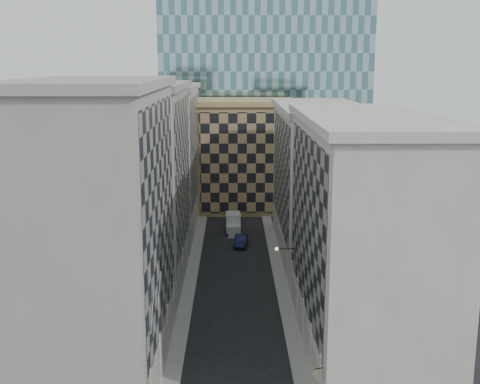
{
  "coord_description": "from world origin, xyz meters",
  "views": [
    {
      "loc": [
        -0.32,
        -34.95,
        24.84
      ],
      "look_at": [
        0.31,
        13.82,
        14.36
      ],
      "focal_mm": 45.0,
      "sensor_mm": 36.0,
      "label": 1
    }
  ],
  "objects": [
    {
      "name": "sidewalk_east",
      "position": [
        5.25,
        30.0,
        0.07
      ],
      "size": [
        1.5,
        100.0,
        0.15
      ],
      "primitive_type": "cube",
      "color": "gray",
      "rests_on": "ground"
    },
    {
      "name": "dark_car",
      "position": [
        0.81,
        45.06,
        0.77
      ],
      "size": [
        2.07,
        4.81,
        1.54
      ],
      "primitive_type": "imported",
      "rotation": [
        0.0,
        0.0,
        -0.1
      ],
      "color": "#10153B",
      "rests_on": "ground"
    },
    {
      "name": "bldg_right_b",
      "position": [
        10.89,
        42.0,
        9.85
      ],
      "size": [
        10.8,
        28.8,
        19.7
      ],
      "color": "#B2ABA3",
      "rests_on": "ground"
    },
    {
      "name": "bldg_right_a",
      "position": [
        10.88,
        15.0,
        10.32
      ],
      "size": [
        10.8,
        26.8,
        20.7
      ],
      "color": "#B2ABA3",
      "rests_on": "ground"
    },
    {
      "name": "box_truck",
      "position": [
        -0.21,
        51.58,
        1.24
      ],
      "size": [
        2.23,
        5.25,
        2.85
      ],
      "rotation": [
        0.0,
        0.0,
        0.02
      ],
      "color": "#BEBEBE",
      "rests_on": "ground"
    },
    {
      "name": "shop_sign",
      "position": [
        5.42,
        3.0,
        3.84
      ],
      "size": [
        0.74,
        0.65,
        0.74
      ],
      "rotation": [
        0.0,
        0.0,
        0.3
      ],
      "color": "black",
      "rests_on": "ground"
    },
    {
      "name": "bldg_left_b",
      "position": [
        -10.88,
        33.0,
        11.32
      ],
      "size": [
        10.8,
        22.8,
        22.7
      ],
      "color": "gray",
      "rests_on": "ground"
    },
    {
      "name": "tan_block",
      "position": [
        2.0,
        67.9,
        9.44
      ],
      "size": [
        16.8,
        14.8,
        18.8
      ],
      "color": "tan",
      "rests_on": "ground"
    },
    {
      "name": "bldg_left_a",
      "position": [
        -10.88,
        11.0,
        11.82
      ],
      "size": [
        10.8,
        22.8,
        23.7
      ],
      "color": "gray",
      "rests_on": "ground"
    },
    {
      "name": "bracket_lamp",
      "position": [
        4.38,
        24.0,
        6.2
      ],
      "size": [
        1.98,
        0.36,
        0.36
      ],
      "color": "black",
      "rests_on": "ground"
    },
    {
      "name": "church_tower",
      "position": [
        0.0,
        82.0,
        26.95
      ],
      "size": [
        7.2,
        7.2,
        51.5
      ],
      "color": "#2E2924",
      "rests_on": "ground"
    },
    {
      "name": "bldg_left_c",
      "position": [
        -10.88,
        55.0,
        10.83
      ],
      "size": [
        10.8,
        22.8,
        21.7
      ],
      "color": "gray",
      "rests_on": "ground"
    },
    {
      "name": "sidewalk_west",
      "position": [
        -5.25,
        30.0,
        0.07
      ],
      "size": [
        1.5,
        100.0,
        0.15
      ],
      "primitive_type": "cube",
      "color": "gray",
      "rests_on": "ground"
    },
    {
      "name": "flagpoles_left",
      "position": [
        -5.9,
        6.0,
        8.0
      ],
      "size": [
        0.1,
        6.33,
        2.33
      ],
      "color": "gray",
      "rests_on": "ground"
    }
  ]
}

